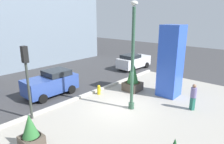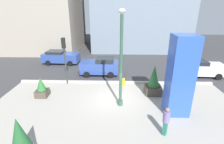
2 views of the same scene
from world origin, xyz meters
The scene contains 14 objects.
ground_plane centered at (0.00, 4.00, 0.00)m, with size 60.00×60.00×0.00m, color #38383A.
plaza_pavement centered at (0.00, -2.00, 0.00)m, with size 18.00×10.00×0.02m, color #9E998E.
curb_strip centered at (0.00, 3.12, 0.08)m, with size 18.00×0.24×0.16m, color #B7B2A8.
lamp_post centered at (0.38, -0.73, 3.23)m, with size 0.44×0.44×6.63m.
art_pillar_blue centered at (4.10, -1.49, 2.61)m, with size 1.44×1.44×5.22m, color blue.
potted_plant_curbside centered at (-4.19, -5.60, 1.12)m, with size 0.96×0.96×2.29m.
potted_plant_mid_plaza centered at (3.10, 1.13, 1.04)m, with size 1.27×1.27×2.45m.
potted_plant_near_left centered at (-5.81, 0.37, 0.73)m, with size 0.92×0.92×1.64m.
fire_hydrant centered at (0.73, 2.56, 0.37)m, with size 0.36×0.26×0.75m.
traffic_light_far_side centered at (-4.50, 2.88, 2.89)m, with size 0.28×0.42×4.26m.
car_far_lane centered at (-6.95, 8.90, 0.85)m, with size 4.52×2.26×1.63m.
car_passing_lane centered at (-1.63, 5.25, 0.92)m, with size 3.93×2.11×1.83m.
car_curb_east centered at (8.77, 5.07, 0.86)m, with size 4.25×2.09×1.68m.
pedestrian_by_curb centered at (2.80, -3.75, 0.96)m, with size 0.50×0.50×1.73m.
Camera 2 is at (0.08, -11.46, 6.68)m, focal length 27.15 mm.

